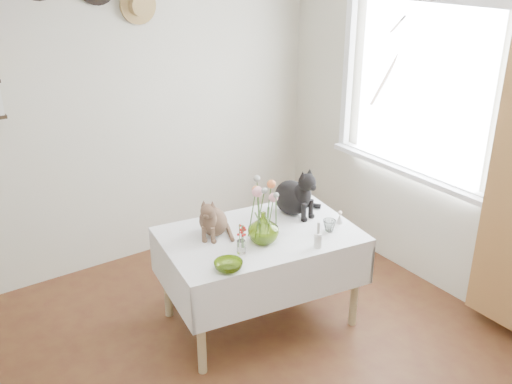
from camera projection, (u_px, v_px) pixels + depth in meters
room at (258, 232)px, 2.60m from camera, size 4.08×4.58×2.58m
window at (417, 103)px, 4.16m from camera, size 0.12×1.52×1.32m
dining_table at (260, 256)px, 3.86m from camera, size 1.39×1.00×0.69m
tabby_cat at (213, 214)px, 3.73m from camera, size 0.31×0.31×0.29m
black_cat at (292, 189)px, 4.02m from camera, size 0.30×0.36×0.37m
flower_vase at (263, 228)px, 3.64m from camera, size 0.21×0.21×0.21m
green_bowl at (228, 266)px, 3.36m from camera, size 0.19×0.19×0.05m
drinking_glass at (329, 226)px, 3.81m from camera, size 0.10×0.10×0.08m
candlestick at (318, 239)px, 3.60m from camera, size 0.05×0.05×0.18m
berry_jar at (241, 239)px, 3.51m from camera, size 0.05×0.05×0.22m
porcelain_figurine at (340, 218)px, 3.92m from camera, size 0.05×0.05×0.09m
flower_bouquet at (263, 193)px, 3.56m from camera, size 0.17×0.13×0.39m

